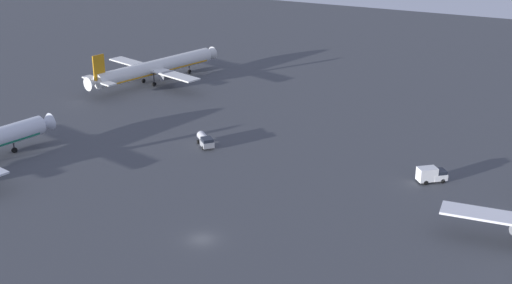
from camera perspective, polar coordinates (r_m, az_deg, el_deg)
The scene contains 4 objects.
ground_plane at distance 113.50m, azimuth -4.48°, elevation -7.99°, with size 416.00×416.00×0.00m, color #424449.
airplane_far_stand at distance 195.84m, azimuth -8.40°, elevation 6.06°, with size 34.23×43.53×11.46m.
fuel_truck at distance 149.74m, azimuth -4.21°, elevation 0.15°, with size 5.98×5.89×2.35m.
catering_truck at distance 136.38m, azimuth 14.24°, elevation -2.60°, with size 5.89×5.34×3.05m.
Camera 1 is at (49.54, -85.52, 55.79)m, focal length 48.52 mm.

